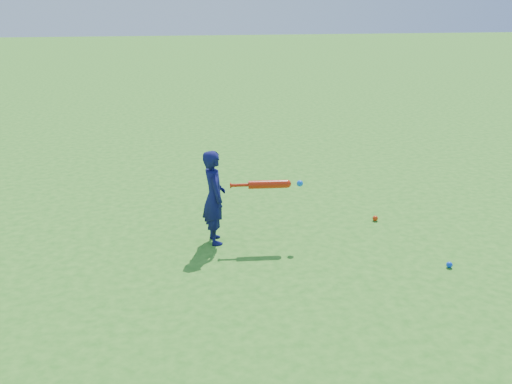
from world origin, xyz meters
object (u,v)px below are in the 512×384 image
Objects in this scene: ground_ball_blue at (449,265)px; bat_swing at (271,184)px; child at (214,197)px; ground_ball_red at (375,218)px.

bat_swing reaches higher than ground_ball_blue.
child is 15.61× the size of ground_ball_red.
ground_ball_red is 1.49m from ground_ball_blue.
bat_swing is (-1.81, 1.03, 0.70)m from ground_ball_blue.
ground_ball_red is (2.16, 0.32, -0.53)m from child.
bat_swing reaches higher than ground_ball_red.
ground_ball_blue is (0.31, -1.45, -0.00)m from ground_ball_red.
child is 16.56× the size of ground_ball_blue.
child is 0.69m from bat_swing.
ground_ball_red is 1.06× the size of ground_ball_blue.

